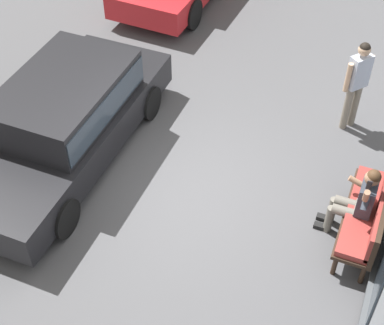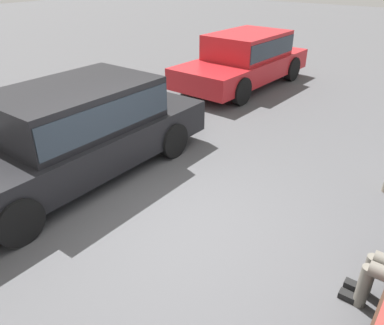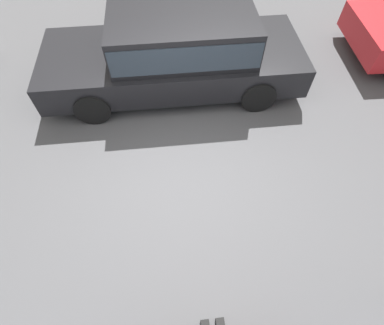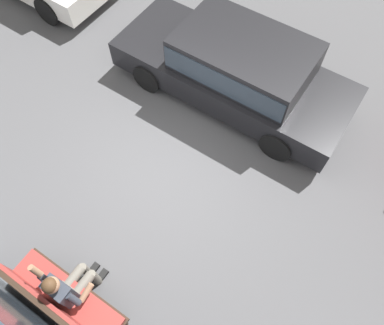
{
  "view_description": "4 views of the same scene",
  "coord_description": "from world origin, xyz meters",
  "views": [
    {
      "loc": [
        5.91,
        2.6,
        6.93
      ],
      "look_at": [
        0.41,
        0.35,
        1.1
      ],
      "focal_mm": 55.0,
      "sensor_mm": 36.0,
      "label": 1
    },
    {
      "loc": [
        3.09,
        2.6,
        3.07
      ],
      "look_at": [
        0.19,
        0.42,
        1.12
      ],
      "focal_mm": 35.0,
      "sensor_mm": 36.0,
      "label": 2
    },
    {
      "loc": [
        0.14,
        2.6,
        4.05
      ],
      "look_at": [
        -0.08,
        0.56,
        1.05
      ],
      "focal_mm": 28.0,
      "sensor_mm": 36.0,
      "label": 3
    },
    {
      "loc": [
        -2.16,
        2.6,
        6.06
      ],
      "look_at": [
        -0.55,
        0.15,
        0.86
      ],
      "focal_mm": 35.0,
      "sensor_mm": 36.0,
      "label": 4
    }
  ],
  "objects": [
    {
      "name": "ground_plane",
      "position": [
        0.0,
        0.0,
        0.0
      ],
      "size": [
        60.0,
        60.0,
        0.0
      ],
      "primitive_type": "plane",
      "color": "#4C4C4F"
    },
    {
      "name": "parked_car_mid",
      "position": [
        -0.1,
        -2.09,
        0.79
      ],
      "size": [
        4.71,
        1.89,
        1.45
      ],
      "color": "black",
      "rests_on": "ground_plane"
    }
  ]
}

